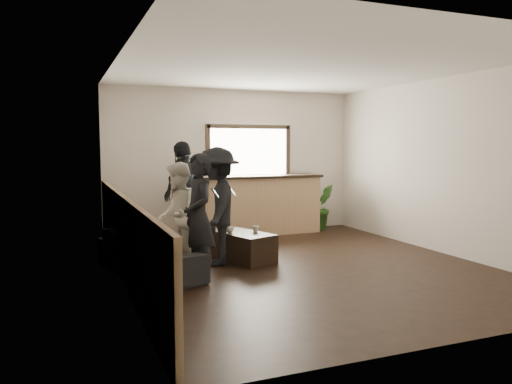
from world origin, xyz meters
name	(u,v)px	position (x,y,z in m)	size (l,w,h in m)	color
ground	(302,266)	(0.00, 0.00, 0.00)	(5.00, 6.00, 0.01)	black
room_shell	(255,165)	(-0.74, 0.00, 1.47)	(5.01, 6.01, 2.80)	silver
bar_counter	(253,201)	(0.30, 2.70, 0.64)	(2.70, 0.68, 2.13)	tan
sofa	(149,253)	(-2.11, 0.38, 0.28)	(1.93, 0.75, 0.56)	black
coffee_table	(243,247)	(-0.68, 0.62, 0.21)	(0.54, 0.97, 0.43)	black
cup_a	(230,230)	(-0.87, 0.68, 0.48)	(0.12, 0.12, 0.09)	silver
cup_b	(255,229)	(-0.49, 0.60, 0.48)	(0.10, 0.10, 0.09)	silver
potted_plant	(322,207)	(1.79, 2.65, 0.47)	(0.51, 0.41, 0.93)	#2D6623
person_a	(199,217)	(-1.57, -0.15, 0.81)	(0.48, 0.62, 1.63)	black
person_b	(178,215)	(-1.66, 0.59, 0.75)	(0.71, 0.83, 1.49)	beige
person_c	(217,206)	(-1.09, 0.57, 0.85)	(0.98, 1.25, 1.71)	black
person_d	(184,194)	(-1.23, 2.02, 0.90)	(1.07, 1.04, 1.80)	black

